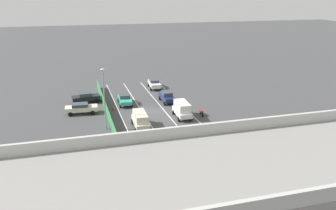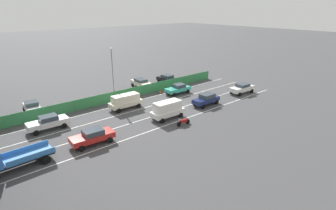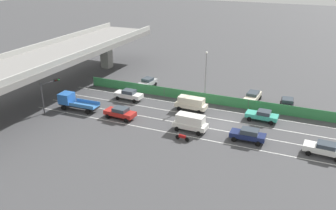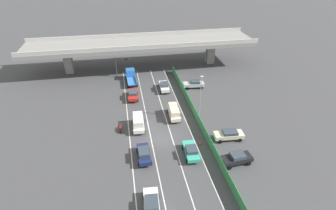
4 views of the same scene
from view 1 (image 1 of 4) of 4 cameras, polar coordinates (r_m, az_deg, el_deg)
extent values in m
plane|color=#424244|center=(52.63, -2.42, -1.05)|extent=(300.00, 300.00, 0.00)
cube|color=silver|center=(49.46, 4.69, -2.37)|extent=(0.14, 46.15, 0.01)
cube|color=silver|center=(48.44, 0.93, -2.76)|extent=(0.14, 46.15, 0.01)
cube|color=silver|center=(47.63, -2.97, -3.15)|extent=(0.14, 46.15, 0.01)
cube|color=silver|center=(47.05, -6.99, -3.54)|extent=(0.14, 46.15, 0.01)
cube|color=gray|center=(24.23, 14.62, -9.84)|extent=(55.77, 10.70, 0.93)
cube|color=#B2B2AD|center=(27.95, 9.53, -3.56)|extent=(55.77, 0.30, 0.90)
cube|color=#B2B2AD|center=(20.17, 22.30, -13.79)|extent=(55.77, 0.30, 0.90)
cube|color=#338447|center=(46.54, -9.36, -2.85)|extent=(0.06, 42.15, 1.60)
cylinder|color=#4C514C|center=(66.60, -11.57, 3.44)|extent=(0.10, 0.10, 1.60)
cylinder|color=#4C514C|center=(53.14, -10.28, -0.23)|extent=(0.10, 0.10, 1.60)
cylinder|color=#4C514C|center=(40.09, -8.14, -6.32)|extent=(0.10, 0.10, 1.60)
cube|color=silver|center=(36.53, -1.21, -8.65)|extent=(1.89, 4.70, 0.67)
cube|color=#333D47|center=(36.37, -1.27, -7.69)|extent=(1.60, 2.06, 0.55)
cylinder|color=black|center=(35.58, 0.76, -10.32)|extent=(0.24, 0.65, 0.64)
cylinder|color=black|center=(35.23, -2.03, -10.64)|extent=(0.24, 0.65, 0.64)
cylinder|color=black|center=(38.30, -0.46, -8.14)|extent=(0.24, 0.65, 0.64)
cylinder|color=black|center=(37.97, -3.05, -8.41)|extent=(0.24, 0.65, 0.64)
cube|color=teal|center=(55.99, -7.12, 0.84)|extent=(1.99, 4.54, 0.58)
cube|color=#333D47|center=(56.11, -7.18, 1.47)|extent=(1.67, 1.87, 0.53)
cylinder|color=black|center=(54.79, -5.97, 0.00)|extent=(0.25, 0.65, 0.64)
cylinder|color=black|center=(54.60, -7.86, -0.14)|extent=(0.25, 0.65, 0.64)
cylinder|color=black|center=(57.66, -6.39, 0.91)|extent=(0.25, 0.65, 0.64)
cylinder|color=black|center=(57.48, -8.18, 0.78)|extent=(0.25, 0.65, 0.64)
cube|color=white|center=(65.18, -2.27, 3.49)|extent=(2.09, 4.76, 0.68)
cube|color=#333D47|center=(65.20, -2.30, 4.03)|extent=(1.71, 2.21, 0.48)
cylinder|color=black|center=(63.96, -1.23, 2.75)|extent=(0.26, 0.65, 0.64)
cylinder|color=black|center=(63.66, -2.81, 2.66)|extent=(0.26, 0.65, 0.64)
cylinder|color=black|center=(66.96, -1.74, 3.45)|extent=(0.26, 0.65, 0.64)
cylinder|color=black|center=(66.68, -3.26, 3.37)|extent=(0.26, 0.65, 0.64)
cube|color=beige|center=(46.25, -4.56, -2.79)|extent=(1.92, 4.87, 0.65)
cube|color=beige|center=(45.97, -4.59, -1.85)|extent=(1.68, 4.00, 0.97)
cylinder|color=black|center=(45.06, -3.12, -4.00)|extent=(0.24, 0.65, 0.64)
cylinder|color=black|center=(44.80, -5.30, -4.18)|extent=(0.24, 0.65, 0.64)
cylinder|color=black|center=(48.06, -3.84, -2.57)|extent=(0.24, 0.65, 0.64)
cylinder|color=black|center=(47.82, -5.89, -2.73)|extent=(0.24, 0.65, 0.64)
cube|color=red|center=(40.66, 7.33, -5.95)|extent=(2.11, 4.71, 0.62)
cube|color=#333D47|center=(40.53, 7.30, -5.13)|extent=(1.73, 2.13, 0.54)
cylinder|color=black|center=(39.83, 9.30, -7.31)|extent=(0.26, 0.65, 0.64)
cylinder|color=black|center=(39.23, 6.80, -7.61)|extent=(0.26, 0.65, 0.64)
cylinder|color=black|center=(42.48, 7.77, -5.56)|extent=(0.26, 0.65, 0.64)
cylinder|color=black|center=(41.92, 5.40, -5.81)|extent=(0.26, 0.65, 0.64)
cube|color=navy|center=(56.82, -0.16, 1.27)|extent=(1.76, 4.42, 0.62)
cube|color=#333D47|center=(56.86, -0.23, 1.92)|extent=(1.54, 2.15, 0.60)
cylinder|color=black|center=(55.83, 1.12, 0.45)|extent=(0.22, 0.64, 0.64)
cylinder|color=black|center=(55.36, -0.59, 0.30)|extent=(0.22, 0.64, 0.64)
cylinder|color=black|center=(58.57, 0.24, 1.30)|extent=(0.22, 0.64, 0.64)
cylinder|color=black|center=(58.12, -1.39, 1.16)|extent=(0.22, 0.64, 0.64)
cube|color=silver|center=(49.89, 2.35, -1.17)|extent=(2.00, 4.61, 0.64)
cube|color=silver|center=(49.60, 2.36, -0.18)|extent=(1.75, 3.78, 1.18)
cylinder|color=black|center=(48.92, 3.87, -2.19)|extent=(0.24, 0.65, 0.64)
cylinder|color=black|center=(48.42, 1.80, -2.37)|extent=(0.24, 0.65, 0.64)
cylinder|color=black|center=(51.69, 2.85, -1.04)|extent=(0.24, 0.65, 0.64)
cylinder|color=black|center=(51.23, 0.88, -1.20)|extent=(0.24, 0.65, 0.64)
cube|color=black|center=(34.77, 11.79, -10.70)|extent=(1.78, 6.31, 0.25)
cube|color=blue|center=(32.70, 13.77, -11.02)|extent=(2.06, 1.93, 1.56)
cube|color=#3875BC|center=(35.47, 11.01, -9.72)|extent=(2.12, 4.29, 0.10)
cube|color=#3875BC|center=(35.78, 12.41, -9.10)|extent=(0.20, 4.24, 0.51)
cube|color=#3875BC|center=(34.93, 9.62, -9.62)|extent=(0.20, 4.24, 0.51)
cylinder|color=black|center=(33.83, 15.05, -12.47)|extent=(0.28, 0.81, 0.80)
cylinder|color=black|center=(32.89, 12.00, -13.17)|extent=(0.28, 0.81, 0.80)
cylinder|color=black|center=(37.00, 11.53, -9.40)|extent=(0.28, 0.81, 0.80)
cylinder|color=black|center=(36.14, 8.70, -9.92)|extent=(0.28, 0.81, 0.80)
cylinder|color=black|center=(50.46, 5.74, -1.62)|extent=(0.17, 0.61, 0.60)
cylinder|color=black|center=(51.69, 5.37, -1.12)|extent=(0.17, 0.61, 0.60)
cube|color=maroon|center=(50.98, 5.56, -1.07)|extent=(0.39, 0.94, 0.36)
cylinder|color=#B2B2B2|center=(50.35, 5.73, -0.92)|extent=(0.60, 0.10, 0.03)
cube|color=black|center=(58.14, -13.32, 1.18)|extent=(4.60, 2.24, 0.65)
cube|color=#333D47|center=(57.96, -13.47, 1.73)|extent=(2.12, 1.79, 0.54)
cylinder|color=black|center=(59.35, -11.98, 1.13)|extent=(0.66, 0.28, 0.64)
cylinder|color=black|center=(57.63, -11.66, 0.63)|extent=(0.66, 0.28, 0.64)
cylinder|color=black|center=(58.98, -14.86, 0.80)|extent=(0.66, 0.28, 0.64)
cylinder|color=black|center=(57.25, -14.63, 0.30)|extent=(0.66, 0.28, 0.64)
cube|color=beige|center=(52.91, -14.06, -0.56)|extent=(4.80, 2.14, 0.65)
cube|color=#333D47|center=(52.75, -14.29, -0.01)|extent=(2.37, 1.76, 0.45)
cylinder|color=black|center=(53.89, -12.31, -0.64)|extent=(0.65, 0.26, 0.64)
cylinder|color=black|center=(52.15, -12.29, -1.27)|extent=(0.65, 0.26, 0.64)
cylinder|color=black|center=(54.03, -15.68, -0.86)|extent=(0.65, 0.26, 0.64)
cylinder|color=black|center=(52.30, -15.78, -1.50)|extent=(0.65, 0.26, 0.64)
cube|color=#B2B5B7|center=(35.69, -11.60, -9.73)|extent=(4.66, 2.17, 0.67)
cube|color=#333D47|center=(35.43, -12.22, -8.91)|extent=(1.94, 1.73, 0.51)
cylinder|color=black|center=(36.71, -9.12, -9.62)|extent=(0.66, 0.27, 0.64)
cylinder|color=black|center=(35.12, -9.00, -10.97)|extent=(0.66, 0.27, 0.64)
cylinder|color=black|center=(36.79, -13.97, -9.89)|extent=(0.66, 0.27, 0.64)
cylinder|color=black|center=(35.21, -14.09, -11.25)|extent=(0.66, 0.27, 0.64)
cylinder|color=#47474C|center=(32.62, 20.30, -10.20)|extent=(0.18, 0.18, 4.82)
cylinder|color=#47474C|center=(31.17, 18.09, -6.97)|extent=(3.00, 0.87, 0.12)
cube|color=black|center=(30.78, 15.92, -7.08)|extent=(1.00, 0.51, 0.32)
sphere|color=#390706|center=(31.01, 16.37, -6.93)|extent=(0.20, 0.20, 0.20)
sphere|color=#3B2806|center=(30.92, 15.84, -6.96)|extent=(0.20, 0.20, 0.20)
sphere|color=green|center=(30.83, 15.30, -6.98)|extent=(0.20, 0.20, 0.20)
cylinder|color=gray|center=(45.31, -10.41, 0.68)|extent=(0.16, 0.16, 7.84)
ellipsoid|color=silver|center=(44.28, -10.71, 5.75)|extent=(0.60, 0.36, 0.28)
cone|color=orange|center=(53.81, -8.91, -0.41)|extent=(0.36, 0.36, 0.74)
cube|color=black|center=(53.92, -8.89, -0.76)|extent=(0.47, 0.47, 0.03)
camera|label=2|loc=(46.42, 44.42, 9.00)|focal=28.90mm
camera|label=3|loc=(81.36, 29.10, 19.02)|focal=38.37mm
camera|label=4|loc=(84.14, -4.80, 24.43)|focal=28.45mm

